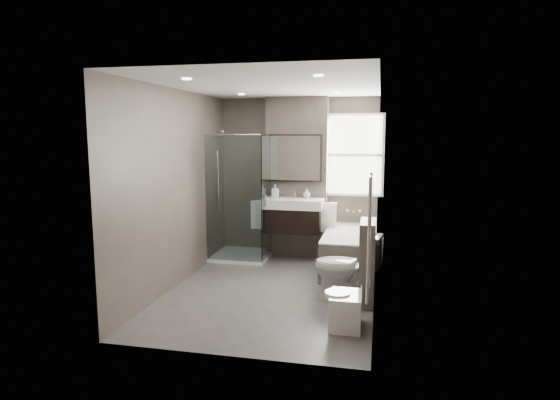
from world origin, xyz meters
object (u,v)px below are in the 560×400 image
(bathtub, at_px, (350,249))
(vanity, at_px, (293,215))
(toilet, at_px, (347,267))
(bidet, at_px, (345,310))

(bathtub, bearing_deg, vanity, 160.63)
(vanity, bearing_deg, toilet, -58.98)
(bathtub, distance_m, bidet, 2.12)
(vanity, distance_m, bidet, 2.70)
(bathtub, xyz_separation_m, bidet, (0.09, -2.12, -0.12))
(vanity, relative_size, bidet, 2.01)
(bathtub, bearing_deg, toilet, -88.00)
(toilet, distance_m, bidet, 0.86)
(bathtub, height_order, bidet, bathtub)
(toilet, relative_size, bidet, 1.73)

